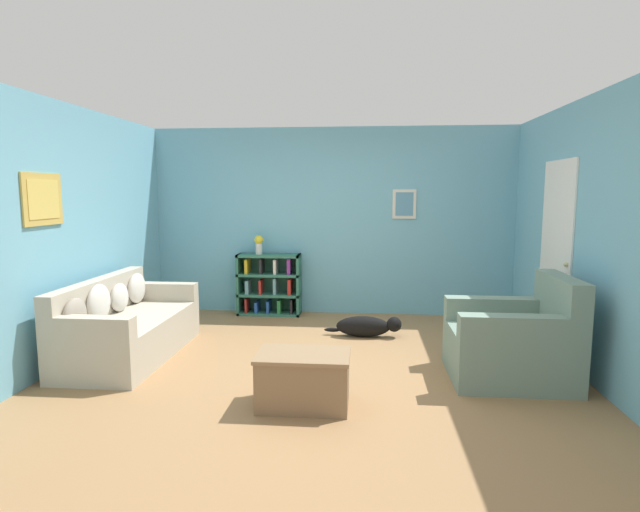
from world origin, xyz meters
The scene contains 10 objects.
ground_plane centered at (0.00, 0.00, 0.00)m, with size 14.00×14.00×0.00m, color #997047.
wall_back centered at (0.00, 2.25, 1.30)m, with size 5.60×0.13×2.60m.
wall_left centered at (-2.55, 0.00, 1.30)m, with size 0.13×5.00×2.60m.
wall_right centered at (2.55, 0.02, 1.29)m, with size 0.16×5.00×2.60m.
couch centered at (-2.02, 0.12, 0.31)m, with size 0.84×1.80×0.82m.
bookshelf centered at (-0.86, 2.05, 0.42)m, with size 0.88×0.30×0.85m.
recliner_chair centered at (1.85, -0.18, 0.35)m, with size 1.05×0.90×0.97m.
coffee_table centered at (-0.01, -0.93, 0.23)m, with size 0.74×0.47×0.44m.
dog centered at (0.50, 1.05, 0.13)m, with size 0.93×0.22×0.25m.
vase centered at (-1.00, 2.03, 1.00)m, with size 0.12×0.12×0.26m.
Camera 1 is at (0.47, -4.76, 1.72)m, focal length 28.00 mm.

